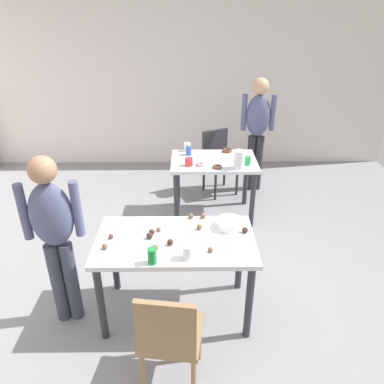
# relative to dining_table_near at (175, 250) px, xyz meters

# --- Properties ---
(ground_plane) EXTENTS (6.40, 6.40, 0.00)m
(ground_plane) POSITION_rel_dining_table_near_xyz_m (0.11, 0.22, -0.65)
(ground_plane) COLOR gray
(wall_back) EXTENTS (6.40, 0.10, 2.60)m
(wall_back) POSITION_rel_dining_table_near_xyz_m (0.11, 3.42, 0.65)
(wall_back) COLOR silver
(wall_back) RESTS_ON ground_plane
(dining_table_near) EXTENTS (1.26, 0.70, 0.75)m
(dining_table_near) POSITION_rel_dining_table_near_xyz_m (0.00, 0.00, 0.00)
(dining_table_near) COLOR silver
(dining_table_near) RESTS_ON ground_plane
(dining_table_far) EXTENTS (1.01, 0.68, 0.75)m
(dining_table_far) POSITION_rel_dining_table_near_xyz_m (0.41, 1.64, -0.02)
(dining_table_far) COLOR silver
(dining_table_far) RESTS_ON ground_plane
(chair_near_table) EXTENTS (0.45, 0.45, 0.87)m
(chair_near_table) POSITION_rel_dining_table_near_xyz_m (-0.02, -0.72, -0.15)
(chair_near_table) COLOR olive
(chair_near_table) RESTS_ON ground_plane
(chair_far_table) EXTENTS (0.53, 0.53, 0.87)m
(chair_far_table) POSITION_rel_dining_table_near_xyz_m (0.52, 2.33, -0.15)
(chair_far_table) COLOR #2D2D33
(chair_far_table) RESTS_ON ground_plane
(person_girl_near) EXTENTS (0.46, 0.24, 1.48)m
(person_girl_near) POSITION_rel_dining_table_near_xyz_m (-0.91, -0.06, 0.24)
(person_girl_near) COLOR #383D4C
(person_girl_near) RESTS_ON ground_plane
(person_adult_far) EXTENTS (0.45, 0.21, 1.57)m
(person_adult_far) POSITION_rel_dining_table_near_xyz_m (1.04, 2.38, 0.30)
(person_adult_far) COLOR #28282D
(person_adult_far) RESTS_ON ground_plane
(mixing_bowl) EXTENTS (0.21, 0.21, 0.08)m
(mixing_bowl) POSITION_rel_dining_table_near_xyz_m (0.44, 0.16, 0.14)
(mixing_bowl) COLOR white
(mixing_bowl) RESTS_ON dining_table_near
(soda_can) EXTENTS (0.07, 0.07, 0.12)m
(soda_can) POSITION_rel_dining_table_near_xyz_m (-0.15, -0.30, 0.17)
(soda_can) COLOR #198438
(soda_can) RESTS_ON dining_table_near
(fork_near) EXTENTS (0.17, 0.02, 0.01)m
(fork_near) POSITION_rel_dining_table_near_xyz_m (0.18, -0.00, 0.11)
(fork_near) COLOR silver
(fork_near) RESTS_ON dining_table_near
(cup_near_0) EXTENTS (0.08, 0.08, 0.11)m
(cup_near_0) POSITION_rel_dining_table_near_xyz_m (0.10, -0.24, 0.16)
(cup_near_0) COLOR white
(cup_near_0) RESTS_ON dining_table_near
(cake_ball_0) EXTENTS (0.04, 0.04, 0.04)m
(cake_ball_0) POSITION_rel_dining_table_near_xyz_m (-0.53, -0.12, 0.13)
(cake_ball_0) COLOR brown
(cake_ball_0) RESTS_ON dining_table_near
(cake_ball_1) EXTENTS (0.04, 0.04, 0.04)m
(cake_ball_1) POSITION_rel_dining_table_near_xyz_m (0.27, -0.17, 0.12)
(cake_ball_1) COLOR brown
(cake_ball_1) RESTS_ON dining_table_near
(cake_ball_2) EXTENTS (0.04, 0.04, 0.04)m
(cake_ball_2) POSITION_rel_dining_table_near_xyz_m (-0.51, 0.01, 0.12)
(cake_ball_2) COLOR brown
(cake_ball_2) RESTS_ON dining_table_near
(cake_ball_3) EXTENTS (0.05, 0.05, 0.05)m
(cake_ball_3) POSITION_rel_dining_table_near_xyz_m (-0.04, -0.08, 0.13)
(cake_ball_3) COLOR #3D2319
(cake_ball_3) RESTS_ON dining_table_near
(cake_ball_4) EXTENTS (0.04, 0.04, 0.04)m
(cake_ball_4) POSITION_rel_dining_table_near_xyz_m (-0.14, 0.11, 0.12)
(cake_ball_4) COLOR brown
(cake_ball_4) RESTS_ON dining_table_near
(cake_ball_5) EXTENTS (0.05, 0.05, 0.05)m
(cake_ball_5) POSITION_rel_dining_table_near_xyz_m (-0.20, 0.01, 0.13)
(cake_ball_5) COLOR #3D2319
(cake_ball_5) RESTS_ON dining_table_near
(cake_ball_6) EXTENTS (0.05, 0.05, 0.05)m
(cake_ball_6) POSITION_rel_dining_table_near_xyz_m (0.19, 0.14, 0.13)
(cake_ball_6) COLOR brown
(cake_ball_6) RESTS_ON dining_table_near
(cake_ball_7) EXTENTS (0.05, 0.05, 0.05)m
(cake_ball_7) POSITION_rel_dining_table_near_xyz_m (0.56, 0.08, 0.13)
(cake_ball_7) COLOR #3D2319
(cake_ball_7) RESTS_ON dining_table_near
(cake_ball_8) EXTENTS (0.05, 0.05, 0.05)m
(cake_ball_8) POSITION_rel_dining_table_near_xyz_m (0.13, 0.31, 0.13)
(cake_ball_8) COLOR brown
(cake_ball_8) RESTS_ON dining_table_near
(cake_ball_9) EXTENTS (0.05, 0.05, 0.05)m
(cake_ball_9) POSITION_rel_dining_table_near_xyz_m (-0.15, -0.15, 0.13)
(cake_ball_9) COLOR brown
(cake_ball_9) RESTS_ON dining_table_near
(cake_ball_10) EXTENTS (0.05, 0.05, 0.05)m
(cake_ball_10) POSITION_rel_dining_table_near_xyz_m (-0.19, 0.07, 0.13)
(cake_ball_10) COLOR #3D2319
(cake_ball_10) RESTS_ON dining_table_near
(cake_ball_11) EXTENTS (0.05, 0.05, 0.05)m
(cake_ball_11) POSITION_rel_dining_table_near_xyz_m (0.23, 0.32, 0.13)
(cake_ball_11) COLOR brown
(cake_ball_11) RESTS_ON dining_table_near
(pitcher_far) EXTENTS (0.13, 0.13, 0.21)m
(pitcher_far) POSITION_rel_dining_table_near_xyz_m (0.67, 1.39, 0.21)
(pitcher_far) COLOR white
(pitcher_far) RESTS_ON dining_table_far
(cup_far_0) EXTENTS (0.09, 0.09, 0.09)m
(cup_far_0) POSITION_rel_dining_table_near_xyz_m (0.11, 1.48, 0.15)
(cup_far_0) COLOR red
(cup_far_0) RESTS_ON dining_table_far
(cup_far_1) EXTENTS (0.07, 0.07, 0.11)m
(cup_far_1) POSITION_rel_dining_table_near_xyz_m (0.12, 1.81, 0.16)
(cup_far_1) COLOR #3351B2
(cup_far_1) RESTS_ON dining_table_far
(cup_far_2) EXTENTS (0.08, 0.08, 0.10)m
(cup_far_2) POSITION_rel_dining_table_near_xyz_m (0.78, 1.49, 0.16)
(cup_far_2) COLOR green
(cup_far_2) RESTS_ON dining_table_far
(cup_far_3) EXTENTS (0.08, 0.08, 0.10)m
(cup_far_3) POSITION_rel_dining_table_near_xyz_m (0.09, 1.94, 0.16)
(cup_far_3) COLOR white
(cup_far_3) RESTS_ON dining_table_far
(donut_far_0) EXTENTS (0.13, 0.13, 0.04)m
(donut_far_0) POSITION_rel_dining_table_near_xyz_m (0.59, 1.91, 0.12)
(donut_far_0) COLOR brown
(donut_far_0) RESTS_ON dining_table_far
(donut_far_1) EXTENTS (0.11, 0.11, 0.03)m
(donut_far_1) POSITION_rel_dining_table_near_xyz_m (0.43, 1.40, 0.12)
(donut_far_1) COLOR brown
(donut_far_1) RESTS_ON dining_table_far
(donut_far_2) EXTENTS (0.10, 0.10, 0.03)m
(donut_far_2) POSITION_rel_dining_table_near_xyz_m (0.25, 1.48, 0.12)
(donut_far_2) COLOR pink
(donut_far_2) RESTS_ON dining_table_far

